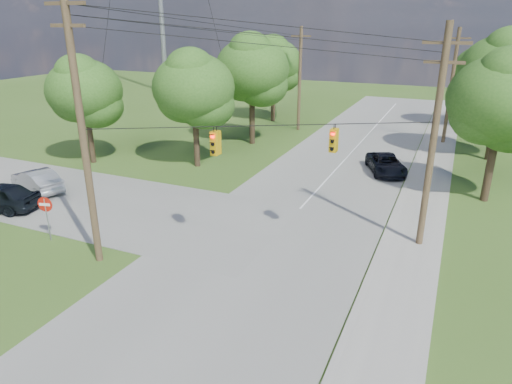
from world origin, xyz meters
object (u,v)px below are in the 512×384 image
at_px(car_cross_silver, 37,180).
at_px(do_not_enter_sign, 46,209).
at_px(pole_ne, 434,138).
at_px(pole_north_w, 300,78).
at_px(car_main_north, 386,164).
at_px(pole_sw, 82,129).
at_px(pole_north_e, 451,86).

distance_m(car_cross_silver, do_not_enter_sign, 8.09).
xyz_separation_m(pole_ne, do_not_enter_sign, (-17.19, -7.00, -3.75)).
height_order(pole_north_w, car_main_north, pole_north_w).
height_order(pole_ne, car_main_north, pole_ne).
height_order(car_cross_silver, do_not_enter_sign, do_not_enter_sign).
bearing_deg(car_main_north, pole_sw, -141.14).
bearing_deg(car_cross_silver, pole_sw, 78.27).
height_order(pole_ne, do_not_enter_sign, pole_ne).
bearing_deg(pole_north_w, pole_sw, -89.23).
relative_size(pole_north_w, do_not_enter_sign, 4.25).
bearing_deg(car_main_north, car_cross_silver, -169.59).
height_order(pole_north_w, car_cross_silver, pole_north_w).
height_order(pole_north_e, car_main_north, pole_north_e).
distance_m(pole_sw, do_not_enter_sign, 5.86).
xyz_separation_m(car_cross_silver, do_not_enter_sign, (6.34, -4.94, 0.94)).
bearing_deg(pole_sw, pole_ne, 29.38).
xyz_separation_m(pole_north_w, car_cross_silver, (-9.63, -24.07, -4.36)).
distance_m(pole_north_e, car_cross_silver, 33.94).
relative_size(pole_north_w, car_main_north, 2.09).
distance_m(pole_north_w, do_not_enter_sign, 29.39).
xyz_separation_m(pole_ne, car_main_north, (-3.40, 11.08, -4.77)).
height_order(pole_sw, car_cross_silver, pole_sw).
bearing_deg(pole_sw, car_cross_silver, 151.11).
bearing_deg(pole_ne, car_main_north, 107.06).
bearing_deg(pole_north_e, do_not_enter_sign, -120.66).
bearing_deg(pole_north_e, car_cross_silver, -134.35).
bearing_deg(pole_sw, car_main_north, 61.60).
distance_m(car_main_north, do_not_enter_sign, 22.77).
xyz_separation_m(pole_north_e, car_main_north, (-3.40, -10.92, -4.44)).
xyz_separation_m(car_cross_silver, car_main_north, (20.13, 13.15, -0.08)).
relative_size(pole_sw, pole_north_e, 1.20).
distance_m(pole_sw, car_main_north, 21.94).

